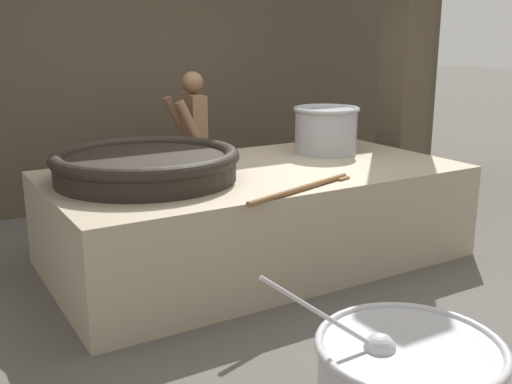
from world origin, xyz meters
TOP-DOWN VIEW (x-y plane):
  - ground_plane at (0.00, 0.00)m, footprint 60.00×60.00m
  - back_wall at (0.00, 2.46)m, footprint 9.25×0.24m
  - support_pillar at (2.17, 0.53)m, footprint 0.39×0.39m
  - hearth_platform at (0.00, 0.00)m, footprint 3.42×1.82m
  - giant_wok_near at (-0.93, 0.09)m, footprint 1.44×1.44m
  - stock_pot at (0.94, 0.28)m, footprint 0.63×0.63m
  - stirring_paddle at (-0.05, -0.79)m, footprint 1.09×0.40m
  - cook at (0.01, 1.26)m, footprint 0.39×0.59m
  - prep_bowl_vegetables at (-0.42, -2.24)m, footprint 1.22×0.99m

SIDE VIEW (x-z plane):
  - ground_plane at x=0.00m, z-range 0.00..0.00m
  - prep_bowl_vegetables at x=-0.42m, z-range -0.18..0.59m
  - hearth_platform at x=0.00m, z-range 0.00..0.80m
  - stirring_paddle at x=-0.05m, z-range 0.80..0.84m
  - cook at x=0.01m, z-range 0.06..1.61m
  - giant_wok_near at x=-0.93m, z-range 0.81..1.05m
  - stock_pot at x=0.94m, z-range 0.81..1.25m
  - back_wall at x=0.00m, z-range 0.00..4.47m
  - support_pillar at x=2.17m, z-range 0.00..4.47m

